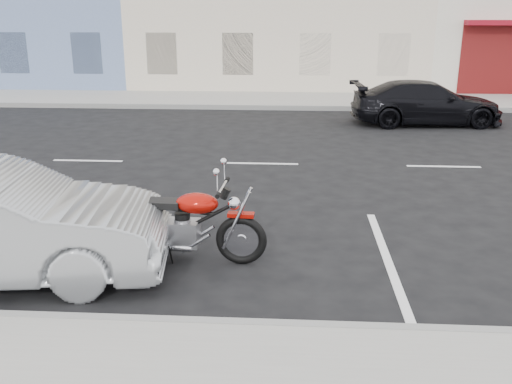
% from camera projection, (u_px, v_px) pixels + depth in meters
% --- Properties ---
extents(ground, '(120.00, 120.00, 0.00)m').
position_uv_depth(ground, '(352.00, 165.00, 12.67)').
color(ground, black).
rests_on(ground, ground).
extents(sidewalk_far, '(80.00, 3.40, 0.15)m').
position_uv_depth(sidewalk_far, '(194.00, 99.00, 21.20)').
color(sidewalk_far, gray).
rests_on(sidewalk_far, ground).
extents(curb_far, '(80.00, 0.12, 0.16)m').
position_uv_depth(curb_far, '(186.00, 107.00, 19.58)').
color(curb_far, gray).
rests_on(curb_far, ground).
extents(motorcycle, '(2.22, 0.73, 1.11)m').
position_uv_depth(motorcycle, '(243.00, 229.00, 7.66)').
color(motorcycle, black).
rests_on(motorcycle, ground).
extents(car_far, '(4.52, 2.08, 1.28)m').
position_uv_depth(car_far, '(426.00, 103.00, 16.91)').
color(car_far, black).
rests_on(car_far, ground).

